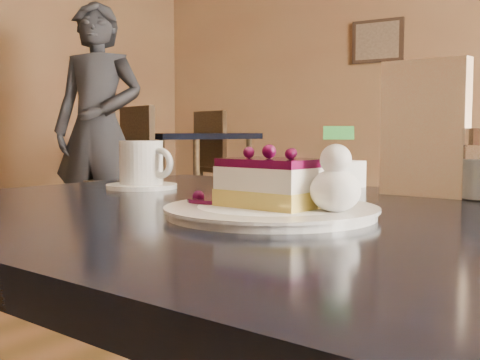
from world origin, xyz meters
The scene contains 10 objects.
main_table centered at (0.21, 0.12, 0.67)m, with size 1.27×0.92×0.74m.
dessert_plate centered at (0.20, 0.07, 0.75)m, with size 0.26×0.26×0.01m, color white.
cheesecake_slice centered at (0.20, 0.07, 0.79)m, with size 0.13×0.10×0.06m.
whipped_cream centered at (0.29, 0.07, 0.78)m, with size 0.06×0.06×0.05m.
berry_sauce centered at (0.12, 0.07, 0.76)m, with size 0.08×0.08×0.01m, color #4A0626.
coffee_set centered at (-0.18, 0.25, 0.78)m, with size 0.14×0.13×0.09m.
menu_card centered at (0.29, 0.40, 0.85)m, with size 0.14×0.03×0.22m, color #FFF3C6.
napkin_stack centered at (0.09, 0.45, 0.77)m, with size 0.12×0.12×0.05m, color white.
bg_table_far_left centered at (-2.53, 3.24, 0.08)m, with size 1.35×2.02×1.34m.
patron centered at (-2.47, 2.33, 0.86)m, with size 0.63×0.41×1.71m, color black.
Camera 1 is at (0.57, -0.57, 0.85)m, focal length 45.00 mm.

